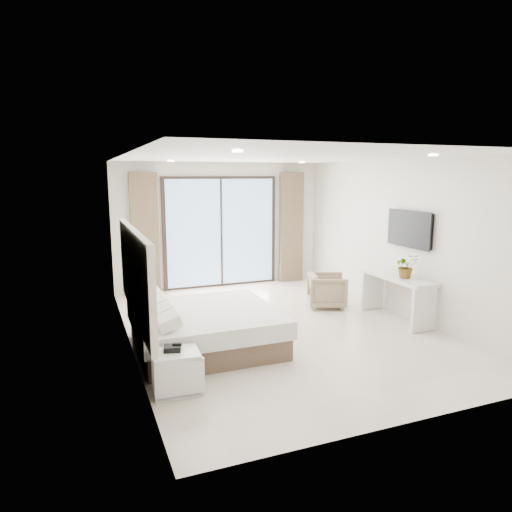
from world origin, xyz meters
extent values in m
plane|color=beige|center=(0.00, 0.00, 0.00)|extent=(6.20, 6.20, 0.00)
cube|color=silver|center=(0.00, 3.10, 1.35)|extent=(4.60, 0.02, 2.70)
cube|color=silver|center=(0.00, -3.10, 1.35)|extent=(4.60, 0.02, 2.70)
cube|color=silver|center=(-2.30, 0.00, 1.35)|extent=(0.02, 6.20, 2.70)
cube|color=silver|center=(2.30, 0.00, 1.35)|extent=(0.02, 6.20, 2.70)
cube|color=white|center=(0.00, 0.00, 2.70)|extent=(4.60, 6.20, 0.02)
cube|color=white|center=(-2.25, -0.40, 1.15)|extent=(0.08, 3.00, 1.20)
cube|color=black|center=(2.25, -0.34, 1.55)|extent=(0.06, 1.00, 0.58)
cube|color=black|center=(2.21, -0.34, 1.55)|extent=(0.02, 1.04, 0.62)
cube|color=black|center=(0.00, 3.07, 1.20)|extent=(2.56, 0.04, 2.42)
cube|color=#95BFEE|center=(0.00, 3.04, 1.20)|extent=(2.40, 0.01, 2.30)
cube|color=brown|center=(-1.65, 2.96, 1.25)|extent=(0.55, 0.14, 2.50)
cube|color=brown|center=(1.65, 2.96, 1.25)|extent=(0.55, 0.14, 2.50)
cylinder|color=white|center=(-1.30, -1.80, 2.68)|extent=(0.12, 0.12, 0.02)
cylinder|color=white|center=(1.30, -1.80, 2.68)|extent=(0.12, 0.12, 0.02)
cylinder|color=white|center=(-1.30, 1.80, 2.68)|extent=(0.12, 0.12, 0.02)
cylinder|color=white|center=(1.30, 1.80, 2.68)|extent=(0.12, 0.12, 0.02)
cube|color=brown|center=(-1.31, -0.40, 0.15)|extent=(1.89, 1.80, 0.30)
cube|color=white|center=(-1.31, -0.40, 0.43)|extent=(1.97, 1.87, 0.25)
cube|color=white|center=(-1.95, -1.01, 0.62)|extent=(0.28, 0.38, 0.14)
cube|color=white|center=(-1.95, -0.60, 0.62)|extent=(0.28, 0.38, 0.14)
cube|color=white|center=(-1.95, -0.19, 0.62)|extent=(0.28, 0.38, 0.14)
cube|color=white|center=(-1.95, 0.22, 0.62)|extent=(0.28, 0.38, 0.14)
cube|color=silver|center=(-1.98, -1.59, 0.45)|extent=(0.55, 0.46, 0.05)
cube|color=silver|center=(-1.98, -1.59, 0.03)|extent=(0.55, 0.46, 0.05)
cube|color=silver|center=(-1.98, -1.78, 0.24)|extent=(0.52, 0.08, 0.43)
cube|color=silver|center=(-1.98, -1.40, 0.24)|extent=(0.52, 0.08, 0.43)
cube|color=black|center=(-2.00, -1.55, 0.51)|extent=(0.22, 0.19, 0.06)
cube|color=silver|center=(2.04, -0.34, 0.74)|extent=(0.46, 1.48, 0.06)
cube|color=silver|center=(2.04, -1.01, 0.35)|extent=(0.44, 0.06, 0.71)
cube|color=silver|center=(2.04, 0.33, 0.35)|extent=(0.44, 0.06, 0.71)
imported|color=#33662D|center=(2.04, -0.54, 0.93)|extent=(0.45, 0.47, 0.31)
imported|color=#987A64|center=(1.34, 0.76, 0.34)|extent=(0.83, 0.85, 0.68)
camera|label=1|loc=(-2.91, -6.43, 2.43)|focal=32.00mm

